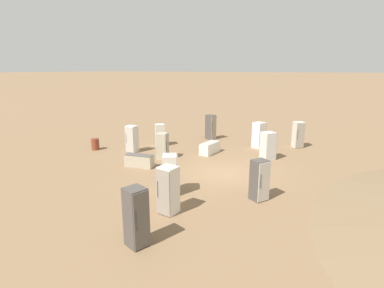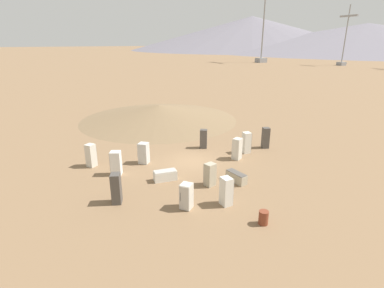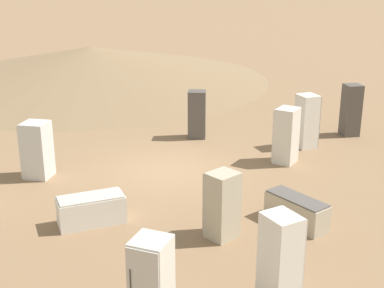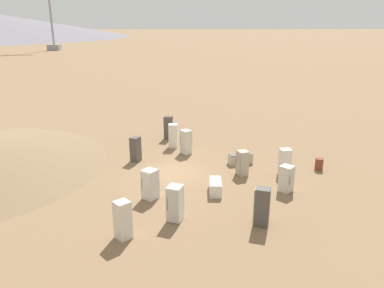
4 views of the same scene
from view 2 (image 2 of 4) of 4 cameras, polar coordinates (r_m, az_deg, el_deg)
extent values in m
plane|color=#846647|center=(24.79, -0.01, -3.32)|extent=(1000.00, 1000.00, 0.00)
cone|color=slate|center=(312.50, 30.17, 17.15)|extent=(284.71, 284.71, 23.27)
cone|color=slate|center=(331.04, 11.22, 20.01)|extent=(243.63, 243.63, 32.41)
cone|color=#7F6647|center=(37.99, -6.33, 6.03)|extent=(19.43, 19.43, 1.83)
cube|color=gray|center=(135.70, 26.56, 13.52)|extent=(2.65, 2.65, 1.32)
cylinder|color=gray|center=(135.43, 27.28, 18.13)|extent=(0.44, 0.44, 20.73)
cube|color=gray|center=(135.68, 27.71, 20.80)|extent=(7.72, 0.66, 0.66)
cube|color=gray|center=(142.29, 13.00, 15.29)|extent=(3.90, 3.90, 1.95)
cylinder|color=gray|center=(142.25, 13.52, 21.82)|extent=(0.65, 0.65, 30.52)
cube|color=silver|center=(26.80, 10.31, 0.26)|extent=(0.72, 0.67, 1.87)
cube|color=gray|center=(26.95, 10.92, 0.33)|extent=(0.64, 0.10, 1.80)
cylinder|color=#2D2D2D|center=(26.75, 11.23, 0.37)|extent=(0.02, 0.02, 0.65)
cube|color=#B2A88E|center=(20.54, 3.47, -5.85)|extent=(0.75, 0.80, 1.62)
cube|color=gray|center=(20.74, 2.87, -5.57)|extent=(0.22, 0.62, 1.55)
cylinder|color=#2D2D2D|center=(20.87, 3.28, -5.17)|extent=(0.02, 0.02, 0.57)
cube|color=beige|center=(24.82, -18.71, -2.07)|extent=(0.88, 0.88, 1.83)
cube|color=gray|center=(25.03, -18.17, -1.83)|extent=(0.50, 0.41, 1.76)
cylinder|color=#2D2D2D|center=(24.87, -17.79, -1.70)|extent=(0.02, 0.02, 0.64)
cube|color=#4C4742|center=(27.60, 2.21, 1.00)|extent=(0.81, 0.83, 1.76)
cube|color=#BCB7AD|center=(27.88, 2.26, 1.19)|extent=(0.34, 0.55, 1.69)
cylinder|color=#2D2D2D|center=(27.87, 2.72, 1.36)|extent=(0.02, 0.02, 0.62)
cube|color=silver|center=(24.47, -9.17, -1.73)|extent=(1.02, 1.02, 1.71)
cube|color=silver|center=(24.62, -9.99, -1.64)|extent=(0.57, 0.47, 1.64)
cylinder|color=#2D2D2D|center=(24.82, -9.82, -1.25)|extent=(0.02, 0.02, 0.60)
cube|color=white|center=(22.78, -14.25, -3.56)|extent=(0.92, 0.93, 1.82)
cube|color=#BCB7AD|center=(22.87, -15.17, -3.55)|extent=(0.62, 0.30, 1.74)
cylinder|color=#2D2D2D|center=(23.06, -15.12, -3.11)|extent=(0.02, 0.02, 0.64)
cube|color=beige|center=(25.26, 8.61, -0.91)|extent=(0.90, 0.94, 1.81)
cube|color=beige|center=(25.39, 7.96, -0.77)|extent=(0.40, 0.61, 1.73)
cylinder|color=#2D2D2D|center=(25.58, 8.16, -0.40)|extent=(0.02, 0.02, 0.63)
cube|color=#B2A88E|center=(21.45, 8.43, -6.29)|extent=(1.73, 0.89, 0.67)
cube|color=#56514C|center=(21.30, 8.48, -5.43)|extent=(1.66, 0.86, 0.04)
cube|color=beige|center=(17.90, -1.06, -9.89)|extent=(0.92, 0.92, 1.58)
cube|color=#BCB7AD|center=(17.63, -1.55, -10.38)|extent=(0.49, 0.44, 1.51)
cylinder|color=#2D2D2D|center=(17.65, -2.26, -10.05)|extent=(0.02, 0.02, 0.55)
cube|color=silver|center=(18.30, 6.51, -8.95)|extent=(0.71, 0.60, 1.79)
cube|color=#BCB7AD|center=(18.46, 7.31, -8.73)|extent=(0.65, 0.08, 1.72)
cylinder|color=#2D2D2D|center=(18.26, 7.82, -8.76)|extent=(0.02, 0.02, 0.63)
cube|color=#4C4742|center=(28.39, 13.84, 1.14)|extent=(0.75, 0.74, 1.93)
cube|color=#56514C|center=(28.67, 13.62, 1.34)|extent=(0.20, 0.55, 1.85)
cylinder|color=#2D2D2D|center=(28.74, 14.00, 1.56)|extent=(0.02, 0.02, 0.68)
cube|color=#4C4742|center=(18.91, -14.24, -8.23)|extent=(0.84, 0.76, 1.94)
cube|color=gray|center=(19.23, -14.05, -7.73)|extent=(0.22, 0.51, 1.86)
cylinder|color=#2D2D2D|center=(19.18, -13.48, -7.43)|extent=(0.02, 0.02, 0.68)
cube|color=silver|center=(21.53, -5.12, -6.01)|extent=(0.82, 1.67, 0.69)
cube|color=#BCB7AD|center=(21.38, -5.15, -5.13)|extent=(0.79, 1.61, 0.04)
cylinder|color=brown|center=(17.12, 13.45, -13.48)|extent=(0.53, 0.53, 0.79)
camera|label=1|loc=(35.84, 17.29, 11.87)|focal=28.00mm
camera|label=3|loc=(8.11, 0.06, -5.42)|focal=50.00mm
camera|label=4|loc=(24.94, -57.99, 10.23)|focal=35.00mm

